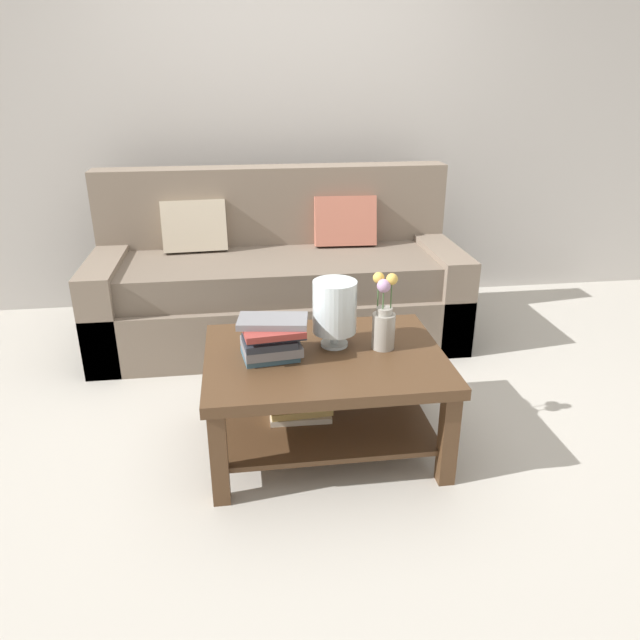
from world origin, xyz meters
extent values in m
plane|color=#B7B2A8|center=(0.00, 0.00, 0.00)|extent=(10.00, 10.00, 0.00)
cube|color=#BCB7B2|center=(0.00, 1.65, 1.35)|extent=(6.40, 0.12, 2.70)
cube|color=#7A6B5B|center=(-0.14, 0.82, 0.18)|extent=(2.29, 0.90, 0.36)
cube|color=#6E6052|center=(-0.14, 0.79, 0.46)|extent=(2.05, 0.74, 0.20)
cube|color=#7A6B5B|center=(-0.14, 1.17, 0.71)|extent=(2.29, 0.20, 0.70)
cube|color=#7A6B5B|center=(-1.19, 0.82, 0.30)|extent=(0.20, 0.90, 0.60)
cube|color=#7A6B5B|center=(0.90, 0.82, 0.30)|extent=(0.20, 0.90, 0.60)
cube|color=beige|center=(-0.66, 1.03, 0.72)|extent=(0.41, 0.21, 0.34)
cube|color=#B26651|center=(0.32, 1.03, 0.72)|extent=(0.41, 0.20, 0.34)
cube|color=#4C331E|center=(-0.03, -0.41, 0.45)|extent=(1.06, 0.79, 0.05)
cube|color=#4C331E|center=(-0.50, -0.76, 0.21)|extent=(0.07, 0.07, 0.42)
cube|color=#4C331E|center=(0.45, -0.76, 0.21)|extent=(0.07, 0.07, 0.42)
cube|color=#4C331E|center=(-0.50, -0.07, 0.21)|extent=(0.07, 0.07, 0.42)
cube|color=#4C331E|center=(0.45, -0.07, 0.21)|extent=(0.07, 0.07, 0.42)
cube|color=#4C331E|center=(-0.03, -0.41, 0.14)|extent=(0.94, 0.67, 0.02)
cube|color=beige|center=(-0.14, -0.38, 0.17)|extent=(0.29, 0.21, 0.03)
cube|color=tan|center=(-0.14, -0.37, 0.20)|extent=(0.29, 0.22, 0.03)
cube|color=#3D6075|center=(-0.27, -0.41, 0.49)|extent=(0.25, 0.21, 0.03)
cube|color=slate|center=(-0.26, -0.41, 0.52)|extent=(0.27, 0.24, 0.04)
cube|color=#2D333D|center=(-0.27, -0.43, 0.56)|extent=(0.24, 0.19, 0.03)
cube|color=#2D333D|center=(-0.25, -0.40, 0.59)|extent=(0.27, 0.20, 0.02)
cube|color=#993833|center=(-0.25, -0.42, 0.61)|extent=(0.28, 0.24, 0.03)
cube|color=slate|center=(-0.25, -0.40, 0.64)|extent=(0.32, 0.20, 0.03)
cylinder|color=silver|center=(0.03, -0.33, 0.48)|extent=(0.12, 0.12, 0.02)
cylinder|color=silver|center=(0.03, -0.33, 0.52)|extent=(0.04, 0.04, 0.06)
cylinder|color=silver|center=(0.03, -0.33, 0.66)|extent=(0.20, 0.20, 0.24)
sphere|color=#3D6075|center=(0.00, -0.33, 0.60)|extent=(0.04, 0.04, 0.04)
sphere|color=#2D333D|center=(0.06, -0.32, 0.60)|extent=(0.06, 0.06, 0.06)
cylinder|color=#9E998E|center=(0.24, -0.39, 0.56)|extent=(0.10, 0.10, 0.16)
cylinder|color=#9E998E|center=(0.24, -0.39, 0.65)|extent=(0.07, 0.07, 0.03)
cylinder|color=#426638|center=(0.27, -0.39, 0.73)|extent=(0.01, 0.01, 0.12)
sphere|color=gold|center=(0.27, -0.39, 0.80)|extent=(0.05, 0.05, 0.05)
cylinder|color=#426638|center=(0.22, -0.36, 0.73)|extent=(0.01, 0.01, 0.12)
sphere|color=gold|center=(0.22, -0.36, 0.80)|extent=(0.05, 0.05, 0.05)
cylinder|color=#426638|center=(0.23, -0.40, 0.71)|extent=(0.01, 0.01, 0.09)
sphere|color=#B28CB7|center=(0.23, -0.40, 0.78)|extent=(0.06, 0.06, 0.06)
camera|label=1|loc=(-0.37, -2.76, 1.64)|focal=33.47mm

